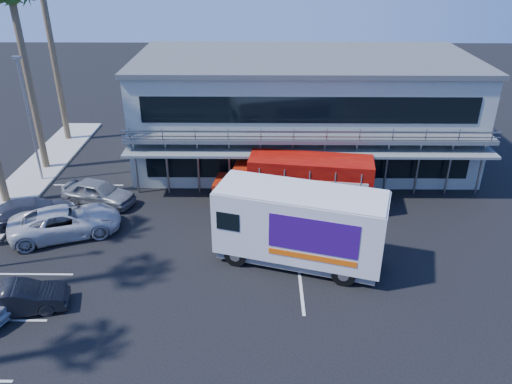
{
  "coord_description": "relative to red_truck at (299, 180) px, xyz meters",
  "views": [
    {
      "loc": [
        0.14,
        -18.38,
        14.2
      ],
      "look_at": [
        -0.11,
        5.01,
        2.3
      ],
      "focal_mm": 35.0,
      "sensor_mm": 36.0,
      "label": 1
    }
  ],
  "objects": [
    {
      "name": "parked_car_c",
      "position": [
        -12.6,
        -3.41,
        -0.9
      ],
      "size": [
        6.24,
        4.44,
        1.58
      ],
      "primitive_type": "imported",
      "rotation": [
        0.0,
        0.0,
        1.93
      ],
      "color": "#BCBBBE",
      "rests_on": "ground"
    },
    {
      "name": "building",
      "position": [
        0.63,
        7.13,
        1.97
      ],
      "size": [
        22.4,
        12.0,
        7.3
      ],
      "color": "#A0A89A",
      "rests_on": "ground"
    },
    {
      "name": "parked_car_b",
      "position": [
        -12.45,
        -9.6,
        -1.03
      ],
      "size": [
        4.21,
        2.32,
        1.32
      ],
      "primitive_type": "imported",
      "rotation": [
        0.0,
        0.0,
        1.82
      ],
      "color": "black",
      "rests_on": "ground"
    },
    {
      "name": "ground",
      "position": [
        -2.37,
        -7.81,
        -1.69
      ],
      "size": [
        120.0,
        120.0,
        0.0
      ],
      "primitive_type": "plane",
      "color": "black",
      "rests_on": "ground"
    },
    {
      "name": "white_van",
      "position": [
        -0.38,
        -5.81,
        0.37
      ],
      "size": [
        8.38,
        4.87,
        3.88
      ],
      "rotation": [
        0.0,
        0.0,
        -0.29
      ],
      "color": "silver",
      "rests_on": "ground"
    },
    {
      "name": "parked_car_e",
      "position": [
        -11.87,
        0.07,
        -0.94
      ],
      "size": [
        4.75,
        3.06,
        1.5
      ],
      "primitive_type": "imported",
      "rotation": [
        0.0,
        0.0,
        1.26
      ],
      "color": "slate",
      "rests_on": "ground"
    },
    {
      "name": "palm_e",
      "position": [
        -17.07,
        5.19,
        8.88
      ],
      "size": [
        2.8,
        2.8,
        12.25
      ],
      "color": "brown",
      "rests_on": "ground"
    },
    {
      "name": "light_pole_far",
      "position": [
        -16.57,
        3.19,
        2.81
      ],
      "size": [
        0.5,
        0.25,
        8.09
      ],
      "color": "gray",
      "rests_on": "ground"
    },
    {
      "name": "red_truck",
      "position": [
        0.0,
        0.0,
        0.0
      ],
      "size": [
        9.35,
        3.36,
        3.08
      ],
      "rotation": [
        0.0,
        0.0,
        -0.14
      ],
      "color": "maroon",
      "rests_on": "ground"
    },
    {
      "name": "parked_car_d",
      "position": [
        -14.87,
        -2.22,
        -0.98
      ],
      "size": [
        5.24,
        3.54,
        1.41
      ],
      "primitive_type": "imported",
      "rotation": [
        0.0,
        0.0,
        1.93
      ],
      "color": "#2E303D",
      "rests_on": "ground"
    }
  ]
}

